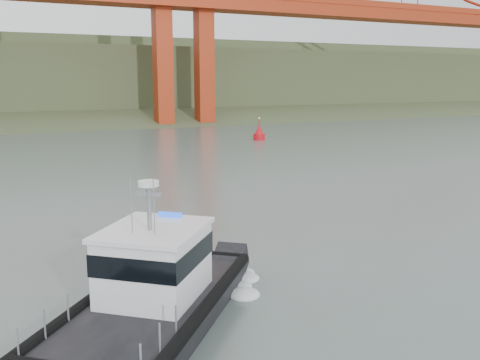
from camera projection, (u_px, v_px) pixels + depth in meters
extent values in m
plane|color=#4C5A56|center=(305.00, 272.00, 23.74)|extent=(400.00, 400.00, 0.00)
cube|color=#314225|center=(50.00, 123.00, 104.99)|extent=(500.00, 44.72, 16.25)
cube|color=#314225|center=(34.00, 90.00, 128.61)|extent=(500.00, 70.00, 18.00)
cube|color=#314225|center=(24.00, 70.00, 149.76)|extent=(500.00, 60.00, 16.00)
cube|color=black|center=(115.00, 313.00, 18.59)|extent=(8.12, 9.11, 1.19)
cube|color=black|center=(187.00, 322.00, 17.91)|extent=(8.12, 9.11, 1.19)
cube|color=black|center=(144.00, 310.00, 17.69)|extent=(9.18, 9.74, 0.25)
cube|color=white|center=(155.00, 264.00, 18.40)|extent=(4.59, 4.65, 2.28)
cube|color=black|center=(154.00, 252.00, 18.32)|extent=(4.68, 4.74, 0.74)
cube|color=white|center=(154.00, 230.00, 18.17)|extent=(4.87, 4.93, 0.16)
cylinder|color=gray|center=(149.00, 208.00, 17.74)|extent=(0.16, 0.16, 1.79)
cylinder|color=white|center=(148.00, 184.00, 17.58)|extent=(0.70, 0.70, 0.18)
cylinder|color=red|center=(259.00, 137.00, 75.54)|extent=(1.63, 1.63, 1.09)
cone|color=red|center=(259.00, 130.00, 75.34)|extent=(1.27, 1.27, 1.63)
cylinder|color=red|center=(259.00, 122.00, 75.14)|extent=(0.14, 0.14, 0.91)
sphere|color=#E5D87F|center=(259.00, 118.00, 75.04)|extent=(0.27, 0.27, 0.27)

